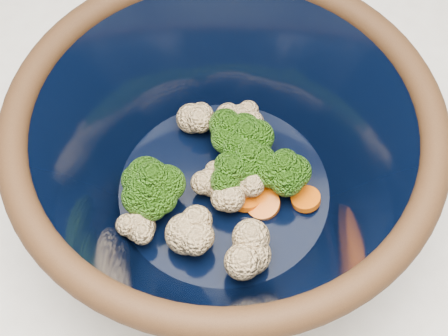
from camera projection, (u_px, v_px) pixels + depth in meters
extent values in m
cylinder|color=black|center=(224.00, 203.00, 0.56)|extent=(0.20, 0.20, 0.01)
torus|color=black|center=(224.00, 120.00, 0.46)|extent=(0.33, 0.33, 0.02)
cylinder|color=black|center=(224.00, 190.00, 0.54)|extent=(0.19, 0.19, 0.00)
cylinder|color=#608442|center=(149.00, 190.00, 0.53)|extent=(0.01, 0.01, 0.02)
ellipsoid|color=#387316|center=(147.00, 177.00, 0.51)|extent=(0.04, 0.04, 0.03)
cylinder|color=#608442|center=(231.00, 183.00, 0.53)|extent=(0.01, 0.01, 0.02)
ellipsoid|color=#387316|center=(232.00, 170.00, 0.52)|extent=(0.04, 0.04, 0.03)
cylinder|color=#608442|center=(231.00, 142.00, 0.56)|extent=(0.01, 0.01, 0.02)
ellipsoid|color=#387316|center=(231.00, 128.00, 0.54)|extent=(0.04, 0.04, 0.03)
cylinder|color=#608442|center=(248.00, 170.00, 0.54)|extent=(0.01, 0.01, 0.02)
ellipsoid|color=#387316|center=(249.00, 156.00, 0.52)|extent=(0.04, 0.04, 0.03)
cylinder|color=#608442|center=(157.00, 195.00, 0.53)|extent=(0.01, 0.01, 0.02)
ellipsoid|color=#387316|center=(154.00, 180.00, 0.50)|extent=(0.05, 0.05, 0.04)
cylinder|color=#608442|center=(153.00, 206.00, 0.52)|extent=(0.01, 0.01, 0.02)
ellipsoid|color=#387316|center=(150.00, 193.00, 0.50)|extent=(0.04, 0.04, 0.03)
cylinder|color=#608442|center=(281.00, 181.00, 0.54)|extent=(0.01, 0.01, 0.02)
ellipsoid|color=#387316|center=(284.00, 167.00, 0.52)|extent=(0.04, 0.04, 0.03)
cylinder|color=#608442|center=(246.00, 151.00, 0.55)|extent=(0.01, 0.01, 0.02)
ellipsoid|color=#387316|center=(247.00, 136.00, 0.53)|extent=(0.04, 0.04, 0.03)
sphere|color=beige|center=(213.00, 182.00, 0.53)|extent=(0.03, 0.03, 0.03)
sphere|color=beige|center=(240.00, 122.00, 0.56)|extent=(0.03, 0.03, 0.03)
sphere|color=beige|center=(242.00, 180.00, 0.53)|extent=(0.03, 0.03, 0.03)
sphere|color=beige|center=(139.00, 226.00, 0.51)|extent=(0.03, 0.03, 0.03)
sphere|color=beige|center=(158.00, 197.00, 0.52)|extent=(0.03, 0.03, 0.03)
sphere|color=beige|center=(251.00, 255.00, 0.49)|extent=(0.03, 0.03, 0.03)
sphere|color=beige|center=(191.00, 118.00, 0.56)|extent=(0.03, 0.03, 0.03)
sphere|color=beige|center=(227.00, 192.00, 0.52)|extent=(0.03, 0.03, 0.03)
sphere|color=beige|center=(186.00, 234.00, 0.50)|extent=(0.03, 0.03, 0.03)
cylinder|color=orange|center=(306.00, 199.00, 0.53)|extent=(0.03, 0.03, 0.01)
cylinder|color=orange|center=(243.00, 195.00, 0.53)|extent=(0.03, 0.03, 0.01)
cylinder|color=orange|center=(263.00, 203.00, 0.53)|extent=(0.03, 0.03, 0.01)
cylinder|color=orange|center=(238.00, 174.00, 0.54)|extent=(0.03, 0.03, 0.01)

